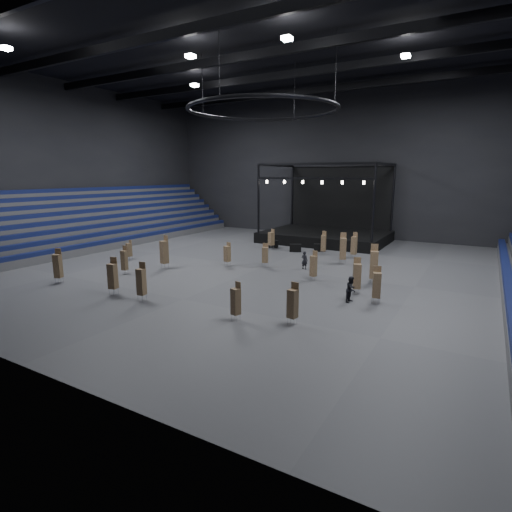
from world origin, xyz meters
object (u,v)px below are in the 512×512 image
Objects in this scene: stage at (328,229)px; crew_member at (351,289)px; chair_stack_0 at (354,245)px; flight_case_right at (320,248)px; chair_stack_12 at (236,301)px; man_center at (305,260)px; chair_stack_16 at (324,243)px; chair_stack_2 at (129,249)px; chair_stack_1 at (314,265)px; chair_stack_17 at (343,248)px; flight_case_mid at (295,248)px; chair_stack_4 at (357,275)px; chair_stack_6 at (227,253)px; flight_case_left at (272,244)px; chair_stack_8 at (141,281)px; chair_stack_5 at (113,275)px; chair_stack_11 at (293,303)px; chair_stack_15 at (374,264)px; chair_stack_10 at (271,238)px; chair_stack_3 at (377,284)px; chair_stack_9 at (124,260)px; chair_stack_13 at (265,254)px; chair_stack_14 at (58,265)px; chair_stack_7 at (164,252)px.

stage is 23.86m from crew_member.
stage is 10.29m from chair_stack_0.
chair_stack_12 is at bearing -80.99° from flight_case_right.
chair_stack_12 is 1.42× the size of man_center.
chair_stack_16 is at bearing -72.68° from stage.
chair_stack_0 reaches higher than chair_stack_2.
chair_stack_1 reaches higher than chair_stack_12.
flight_case_mid is at bearing 130.70° from chair_stack_17.
chair_stack_4 is at bearing -64.86° from chair_stack_0.
chair_stack_1 reaches higher than chair_stack_6.
flight_case_left is 1.06× the size of flight_case_right.
flight_case_left is 0.49× the size of chair_stack_0.
crew_member is (11.63, 6.35, -0.45)m from chair_stack_8.
chair_stack_5 is at bearing -106.52° from flight_case_right.
flight_case_mid is 0.51× the size of chair_stack_16.
chair_stack_11 is at bearing -2.96° from chair_stack_2.
chair_stack_15 is at bearing 24.13° from chair_stack_5.
chair_stack_17 reaches higher than chair_stack_6.
chair_stack_10 is (-2.88, 0.06, 0.77)m from flight_case_mid.
chair_stack_3 reaches higher than chair_stack_11.
chair_stack_17 reaches higher than chair_stack_9.
chair_stack_13 is 1.25× the size of crew_member.
crew_member is (4.01, -3.66, -0.35)m from chair_stack_1.
flight_case_mid is at bearing 43.53° from crew_member.
chair_stack_5 is (-4.74, -28.22, -0.14)m from stage.
chair_stack_15 is 6.53m from man_center.
chair_stack_16 is at bearing -7.02° from flight_case_left.
chair_stack_10 reaches higher than crew_member.
chair_stack_17 is at bearing 105.26° from chair_stack_12.
flight_case_left is at bearing 64.07° from chair_stack_9.
flight_case_right is 0.76× the size of man_center.
chair_stack_5 is at bearing -30.98° from chair_stack_2.
stage is at bearing 68.97° from chair_stack_13.
chair_stack_11 is (8.44, -18.93, 0.81)m from flight_case_mid.
chair_stack_5 is at bearing 171.37° from chair_stack_8.
chair_stack_16 is (5.93, -0.02, 0.04)m from chair_stack_10.
chair_stack_3 is 14.50m from chair_stack_6.
chair_stack_14 is at bearing -125.95° from chair_stack_9.
chair_stack_0 reaches higher than flight_case_right.
chair_stack_2 is at bearing -176.11° from chair_stack_17.
chair_stack_16 reaches higher than flight_case_mid.
stage is 28.67m from chair_stack_12.
chair_stack_7 is 15.80m from chair_stack_16.
chair_stack_8 is 20.04m from chair_stack_10.
chair_stack_0 is at bearing -22.68° from flight_case_right.
chair_stack_5 is at bearing -159.49° from chair_stack_15.
flight_case_left is at bearing 165.67° from flight_case_mid.
chair_stack_10 reaches higher than chair_stack_13.
chair_stack_2 is 1.24× the size of man_center.
chair_stack_7 is 8.25m from chair_stack_14.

